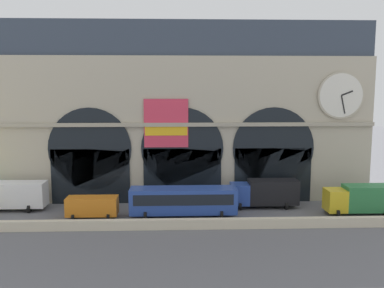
# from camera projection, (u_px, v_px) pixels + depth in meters

# --- Properties ---
(ground_plane) EXTENTS (200.00, 200.00, 0.00)m
(ground_plane) POSITION_uv_depth(u_px,v_px,m) (183.00, 215.00, 43.78)
(ground_plane) COLOR slate
(quay_parapet_wall) EXTENTS (90.00, 0.70, 0.95)m
(quay_parapet_wall) POSITION_uv_depth(u_px,v_px,m) (184.00, 224.00, 39.43)
(quay_parapet_wall) COLOR beige
(quay_parapet_wall) RESTS_ON ground
(station_building) EXTENTS (44.49, 5.30, 21.00)m
(station_building) POSITION_uv_depth(u_px,v_px,m) (182.00, 114.00, 49.79)
(station_building) COLOR #B2A891
(station_building) RESTS_ON ground
(box_truck_west) EXTENTS (7.50, 2.91, 3.12)m
(box_truck_west) POSITION_uv_depth(u_px,v_px,m) (12.00, 195.00, 45.37)
(box_truck_west) COLOR #19727A
(box_truck_west) RESTS_ON ground
(van_midwest) EXTENTS (5.20, 2.48, 2.20)m
(van_midwest) POSITION_uv_depth(u_px,v_px,m) (92.00, 206.00, 42.70)
(van_midwest) COLOR orange
(van_midwest) RESTS_ON ground
(bus_center) EXTENTS (11.00, 3.25, 3.10)m
(bus_center) POSITION_uv_depth(u_px,v_px,m) (183.00, 200.00, 42.85)
(bus_center) COLOR #28479E
(bus_center) RESTS_ON ground
(box_truck_mideast) EXTENTS (7.50, 2.91, 3.12)m
(box_truck_mideast) POSITION_uv_depth(u_px,v_px,m) (265.00, 192.00, 46.49)
(box_truck_mideast) COLOR #28479E
(box_truck_mideast) RESTS_ON ground
(box_truck_east) EXTENTS (7.50, 2.91, 3.12)m
(box_truck_east) POSITION_uv_depth(u_px,v_px,m) (362.00, 199.00, 43.87)
(box_truck_east) COLOR gold
(box_truck_east) RESTS_ON ground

